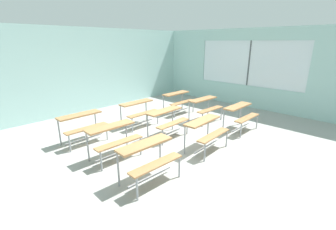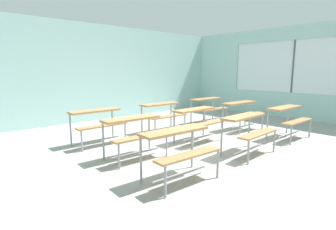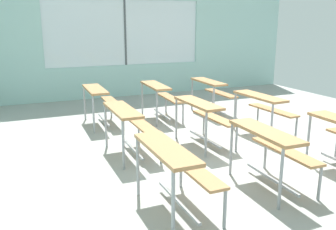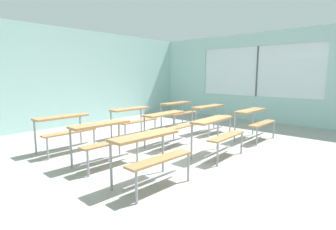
{
  "view_description": "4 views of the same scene",
  "coord_description": "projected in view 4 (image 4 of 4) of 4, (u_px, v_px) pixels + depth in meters",
  "views": [
    {
      "loc": [
        -3.75,
        -3.55,
        2.51
      ],
      "look_at": [
        0.53,
        0.57,
        0.61
      ],
      "focal_mm": 24.65,
      "sensor_mm": 36.0,
      "label": 1
    },
    {
      "loc": [
        -3.8,
        -3.3,
        1.6
      ],
      "look_at": [
        0.07,
        1.09,
        0.59
      ],
      "focal_mm": 28.0,
      "sensor_mm": 36.0,
      "label": 2
    },
    {
      "loc": [
        -4.45,
        3.31,
        1.96
      ],
      "look_at": [
        1.15,
        0.91,
        0.39
      ],
      "focal_mm": 38.43,
      "sensor_mm": 36.0,
      "label": 3
    },
    {
      "loc": [
        -3.8,
        -3.3,
        1.6
      ],
      "look_at": [
        0.66,
        0.71,
        0.67
      ],
      "focal_mm": 28.0,
      "sensor_mm": 36.0,
      "label": 4
    }
  ],
  "objects": [
    {
      "name": "wall_back",
      "position": [
        61.0,
        78.0,
        7.96
      ],
      "size": [
        10.0,
        0.12,
        3.0
      ],
      "primitive_type": "cube",
      "color": "#A8D1CC",
      "rests_on": "ground"
    },
    {
      "name": "desk_bench_r1c0",
      "position": [
        104.0,
        134.0,
        4.62
      ],
      "size": [
        1.12,
        0.62,
        0.74
      ],
      "rotation": [
        0.0,
        0.0,
        -0.03
      ],
      "color": "#A87547",
      "rests_on": "ground"
    },
    {
      "name": "desk_bench_r2c2",
      "position": [
        178.0,
        108.0,
        8.06
      ],
      "size": [
        1.11,
        0.62,
        0.74
      ],
      "rotation": [
        0.0,
        0.0,
        -0.02
      ],
      "color": "#A87547",
      "rests_on": "ground"
    },
    {
      "name": "desk_bench_r0c2",
      "position": [
        254.0,
        117.0,
        6.39
      ],
      "size": [
        1.11,
        0.6,
        0.74
      ],
      "rotation": [
        0.0,
        0.0,
        -0.01
      ],
      "color": "#A87547",
      "rests_on": "ground"
    },
    {
      "name": "desk_bench_r1c2",
      "position": [
        211.0,
        112.0,
        7.21
      ],
      "size": [
        1.13,
        0.65,
        0.74
      ],
      "rotation": [
        0.0,
        0.0,
        -0.05
      ],
      "color": "#A87547",
      "rests_on": "ground"
    },
    {
      "name": "desk_bench_r0c1",
      "position": [
        217.0,
        128.0,
        5.09
      ],
      "size": [
        1.13,
        0.64,
        0.74
      ],
      "rotation": [
        0.0,
        0.0,
        0.04
      ],
      "color": "#A87547",
      "rests_on": "ground"
    },
    {
      "name": "ground",
      "position": [
        172.0,
        157.0,
        5.22
      ],
      "size": [
        10.0,
        9.0,
        0.05
      ],
      "primitive_type": "cube",
      "color": "#9E9E99"
    },
    {
      "name": "desk_bench_r1c1",
      "position": [
        168.0,
        121.0,
        5.86
      ],
      "size": [
        1.12,
        0.62,
        0.74
      ],
      "rotation": [
        0.0,
        0.0,
        0.03
      ],
      "color": "#A87547",
      "rests_on": "ground"
    },
    {
      "name": "wall_right",
      "position": [
        275.0,
        79.0,
        8.58
      ],
      "size": [
        0.12,
        9.0,
        3.0
      ],
      "color": "#A8D1CC",
      "rests_on": "ground"
    },
    {
      "name": "desk_bench_r2c0",
      "position": [
        64.0,
        125.0,
        5.42
      ],
      "size": [
        1.1,
        0.59,
        0.74
      ],
      "rotation": [
        0.0,
        0.0,
        -0.0
      ],
      "color": "#A87547",
      "rests_on": "ground"
    },
    {
      "name": "desk_bench_r2c1",
      "position": [
        133.0,
        115.0,
        6.71
      ],
      "size": [
        1.1,
        0.6,
        0.74
      ],
      "rotation": [
        0.0,
        0.0,
        -0.01
      ],
      "color": "#A87547",
      "rests_on": "ground"
    },
    {
      "name": "desk_bench_r0c0",
      "position": [
        150.0,
        148.0,
        3.75
      ],
      "size": [
        1.12,
        0.64,
        0.74
      ],
      "rotation": [
        0.0,
        0.0,
        -0.04
      ],
      "color": "#A87547",
      "rests_on": "ground"
    }
  ]
}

